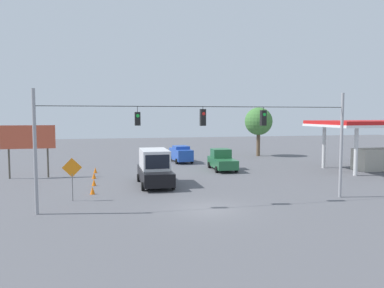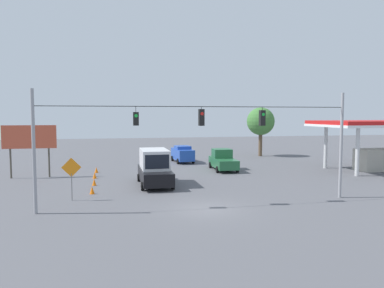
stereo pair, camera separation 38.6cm
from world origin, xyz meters
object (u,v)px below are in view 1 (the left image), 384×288
at_px(traffic_cone_nearest, 92,190).
at_px(traffic_cone_third, 94,176).
at_px(traffic_cone_second, 94,182).
at_px(work_zone_sign, 72,171).
at_px(tree_horizon_left, 259,122).
at_px(traffic_cone_fourth, 95,170).
at_px(sedan_blue_oncoming_deep, 181,154).
at_px(roadside_billboard, 28,140).
at_px(box_truck_black_withflow_mid, 155,168).
at_px(overhead_signal_span, 204,136).
at_px(gas_station, 377,134).
at_px(pickup_truck_green_oncoming_far, 222,160).

relative_size(traffic_cone_nearest, traffic_cone_third, 1.00).
bearing_deg(traffic_cone_second, work_zone_sign, 76.62).
xyz_separation_m(traffic_cone_third, tree_horizon_left, (-21.47, -13.77, 4.44)).
relative_size(traffic_cone_third, work_zone_sign, 0.20).
xyz_separation_m(traffic_cone_nearest, traffic_cone_fourth, (0.04, -10.02, 0.00)).
relative_size(sedan_blue_oncoming_deep, traffic_cone_fourth, 8.39).
xyz_separation_m(traffic_cone_nearest, traffic_cone_third, (0.07, -6.72, 0.00)).
bearing_deg(traffic_cone_fourth, roadside_billboard, 15.98).
bearing_deg(box_truck_black_withflow_mid, traffic_cone_fourth, -57.27).
xyz_separation_m(sedan_blue_oncoming_deep, traffic_cone_fourth, (9.74, 6.13, -0.75)).
bearing_deg(box_truck_black_withflow_mid, traffic_cone_third, -40.79).
relative_size(overhead_signal_span, work_zone_sign, 6.92).
xyz_separation_m(traffic_cone_fourth, gas_station, (-27.92, 4.53, 3.41)).
bearing_deg(gas_station, tree_horizon_left, -66.60).
bearing_deg(box_truck_black_withflow_mid, traffic_cone_nearest, 27.96).
distance_m(traffic_cone_fourth, work_zone_sign, 12.04).
bearing_deg(traffic_cone_third, box_truck_black_withflow_mid, 139.21).
bearing_deg(pickup_truck_green_oncoming_far, box_truck_black_withflow_mid, 40.53).
bearing_deg(tree_horizon_left, work_zone_sign, 44.66).
xyz_separation_m(traffic_cone_nearest, tree_horizon_left, (-21.39, -20.49, 4.44)).
distance_m(box_truck_black_withflow_mid, tree_horizon_left, 24.69).
distance_m(gas_station, roadside_billboard, 33.73).
height_order(traffic_cone_nearest, work_zone_sign, work_zone_sign).
height_order(pickup_truck_green_oncoming_far, gas_station, gas_station).
bearing_deg(overhead_signal_span, traffic_cone_second, -49.59).
relative_size(sedan_blue_oncoming_deep, traffic_cone_third, 8.39).
bearing_deg(traffic_cone_third, sedan_blue_oncoming_deep, -136.03).
bearing_deg(sedan_blue_oncoming_deep, traffic_cone_fourth, 32.19).
height_order(traffic_cone_nearest, traffic_cone_third, same).
bearing_deg(sedan_blue_oncoming_deep, traffic_cone_second, 53.04).
relative_size(overhead_signal_span, tree_horizon_left, 2.96).
bearing_deg(gas_station, work_zone_sign, 14.16).
height_order(box_truck_black_withflow_mid, gas_station, gas_station).
bearing_deg(tree_horizon_left, traffic_cone_nearest, 43.76).
height_order(overhead_signal_span, gas_station, overhead_signal_span).
height_order(traffic_cone_third, tree_horizon_left, tree_horizon_left).
xyz_separation_m(sedan_blue_oncoming_deep, roadside_billboard, (15.43, 7.76, 2.40)).
distance_m(box_truck_black_withflow_mid, traffic_cone_fourth, 8.97).
relative_size(traffic_cone_fourth, tree_horizon_left, 0.08).
bearing_deg(gas_station, roadside_billboard, -4.92).
bearing_deg(traffic_cone_fourth, traffic_cone_nearest, 90.22).
xyz_separation_m(traffic_cone_second, tree_horizon_left, (-21.38, -17.21, 4.44)).
relative_size(overhead_signal_span, traffic_cone_nearest, 35.43).
relative_size(sedan_blue_oncoming_deep, traffic_cone_nearest, 8.39).
xyz_separation_m(box_truck_black_withflow_mid, traffic_cone_third, (4.85, -4.18, -1.13)).
bearing_deg(pickup_truck_green_oncoming_far, traffic_cone_second, 25.27).
bearing_deg(roadside_billboard, sedan_blue_oncoming_deep, -153.30).
bearing_deg(work_zone_sign, traffic_cone_second, -103.38).
bearing_deg(traffic_cone_nearest, work_zone_sign, 56.90).
height_order(traffic_cone_fourth, work_zone_sign, work_zone_sign).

